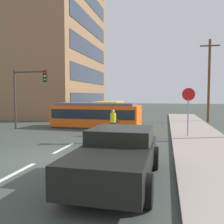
{
  "coord_description": "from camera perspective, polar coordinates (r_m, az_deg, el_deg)",
  "views": [
    {
      "loc": [
        4.85,
        -8.97,
        2.58
      ],
      "look_at": [
        1.01,
        8.32,
        1.37
      ],
      "focal_mm": 39.03,
      "sensor_mm": 36.0,
      "label": 1
    }
  ],
  "objects": [
    {
      "name": "lane_stripe_1",
      "position": [
        12.27,
        -11.18,
        -8.28
      ],
      "size": [
        0.16,
        2.4,
        0.01
      ],
      "primitive_type": "cube",
      "color": "silver",
      "rests_on": "ground"
    },
    {
      "name": "lane_stripe_4",
      "position": [
        31.01,
        3.5,
        -0.85
      ],
      "size": [
        0.16,
        2.4,
        0.01
      ],
      "primitive_type": "cube",
      "color": "silver",
      "rests_on": "ground"
    },
    {
      "name": "sidewalk_curb_right",
      "position": [
        15.3,
        19.79,
        -5.76
      ],
      "size": [
        3.2,
        36.0,
        0.14
      ],
      "primitive_type": "cube",
      "color": "#A2948A",
      "rests_on": "ground"
    },
    {
      "name": "pedestrian_crossing",
      "position": [
        15.62,
        0.29,
        -2.1
      ],
      "size": [
        0.51,
        0.36,
        1.67
      ],
      "color": "navy",
      "rests_on": "ground"
    },
    {
      "name": "city_bus",
      "position": [
        26.52,
        -0.71,
        0.71
      ],
      "size": [
        2.7,
        5.38,
        1.92
      ],
      "color": "gold",
      "rests_on": "ground"
    },
    {
      "name": "lane_stripe_0",
      "position": [
        8.87,
        -21.91,
        -13.25
      ],
      "size": [
        0.16,
        2.4,
        0.01
      ],
      "primitive_type": "cube",
      "color": "silver",
      "rests_on": "ground"
    },
    {
      "name": "traffic_light_mast",
      "position": [
        19.44,
        -19.05,
        5.54
      ],
      "size": [
        2.79,
        0.33,
        4.54
      ],
      "color": "#333333",
      "rests_on": "ground"
    },
    {
      "name": "stop_sign",
      "position": [
        15.25,
        17.46,
        2.28
      ],
      "size": [
        0.76,
        0.07,
        2.88
      ],
      "color": "gray",
      "rests_on": "sidewalk_curb_right"
    },
    {
      "name": "utility_pole_mid",
      "position": [
        25.33,
        21.78,
        7.15
      ],
      "size": [
        1.8,
        0.24,
        7.9
      ],
      "color": "brown",
      "rests_on": "ground"
    },
    {
      "name": "ground_plane",
      "position": [
        19.75,
        -1.79,
        -3.59
      ],
      "size": [
        120.0,
        120.0,
        0.0
      ],
      "primitive_type": "plane",
      "color": "#3F473E"
    },
    {
      "name": "corner_building",
      "position": [
        36.01,
        -18.66,
        17.57
      ],
      "size": [
        16.87,
        15.91,
        22.4
      ],
      "color": "#916947",
      "rests_on": "ground"
    },
    {
      "name": "lane_stripe_2",
      "position": [
        15.94,
        -5.37,
        -5.4
      ],
      "size": [
        0.16,
        2.4,
        0.01
      ],
      "primitive_type": "cube",
      "color": "silver",
      "rests_on": "ground"
    },
    {
      "name": "lane_stripe_3",
      "position": [
        25.13,
        1.35,
        -1.97
      ],
      "size": [
        0.16,
        2.4,
        0.01
      ],
      "primitive_type": "cube",
      "color": "silver",
      "rests_on": "ground"
    },
    {
      "name": "streetcar_tram",
      "position": [
        19.35,
        -3.65,
        -0.7
      ],
      "size": [
        6.95,
        2.84,
        1.99
      ],
      "color": "#F05711",
      "rests_on": "ground"
    },
    {
      "name": "pickup_truck_parked",
      "position": [
        7.39,
        1.36,
        -10.04
      ],
      "size": [
        2.32,
        5.02,
        1.55
      ],
      "color": "black",
      "rests_on": "ground"
    }
  ]
}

